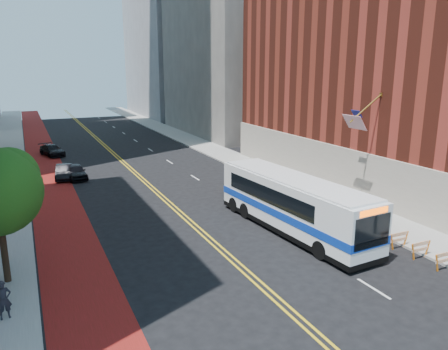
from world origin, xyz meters
name	(u,v)px	position (x,y,z in m)	size (l,w,h in m)	color
ground	(267,291)	(0.00, 0.00, 0.00)	(160.00, 160.00, 0.00)	black
sidewalk_left	(4,176)	(-12.00, 30.00, 0.07)	(4.00, 140.00, 0.15)	gray
sidewalk_right	(227,156)	(12.00, 30.00, 0.07)	(4.00, 140.00, 0.15)	gray
bus_lane_paint	(47,173)	(-8.10, 30.00, 0.00)	(3.60, 140.00, 0.01)	#5E150D
center_line_inner	(126,166)	(-0.18, 30.00, 0.00)	(0.14, 140.00, 0.01)	gold
center_line_outer	(129,166)	(0.18, 30.00, 0.00)	(0.14, 140.00, 0.01)	gold
lane_dashes	(150,150)	(4.80, 38.00, 0.01)	(0.14, 98.20, 0.01)	silver
brick_building	(419,61)	(21.93, 12.00, 10.96)	(18.73, 36.00, 22.00)	maroon
midrise_right_near	(242,3)	(23.00, 48.00, 20.00)	(18.00, 26.00, 40.00)	slate
construction_barriers	(371,225)	(9.60, 3.42, 0.68)	(1.42, 10.91, 1.00)	orange
transit_bus	(292,203)	(5.44, 6.26, 1.89)	(3.89, 13.35, 3.62)	white
car_a	(76,172)	(-5.72, 26.41, 0.70)	(1.66, 4.12, 1.40)	black
car_b	(64,172)	(-6.72, 26.93, 0.67)	(1.42, 4.07, 1.34)	black
car_c	(52,150)	(-6.97, 39.27, 0.66)	(1.85, 4.56, 1.32)	black
pedestrian	(4,300)	(-11.32, 2.39, 1.00)	(0.62, 0.41, 1.69)	black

